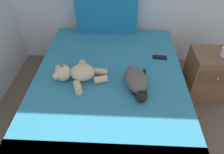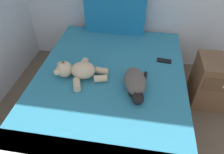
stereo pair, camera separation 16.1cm
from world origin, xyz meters
The scene contains 6 objects.
bed centered at (1.30, 3.38, 0.26)m, with size 1.49×2.00×0.52m.
patterned_cushion centered at (1.22, 4.29, 0.79)m, with size 0.73×0.14×0.53m.
cat centered at (1.55, 3.28, 0.60)m, with size 0.26×0.44×0.15m.
teddy_bear centered at (1.00, 3.36, 0.59)m, with size 0.51×0.45×0.17m.
cell_phone centered at (1.82, 3.74, 0.53)m, with size 0.15×0.08×0.01m.
nightstand centered at (2.41, 3.77, 0.29)m, with size 0.44×0.42×0.57m.
Camera 2 is at (1.55, 1.96, 1.81)m, focal length 32.73 mm.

